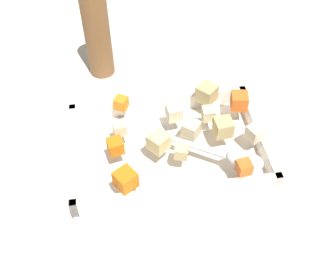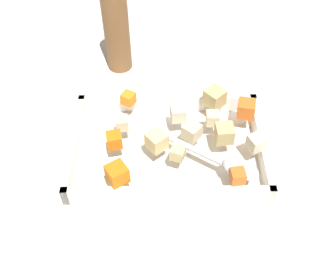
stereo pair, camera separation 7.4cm
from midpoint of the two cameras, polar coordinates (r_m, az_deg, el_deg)
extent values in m
plane|color=beige|center=(0.79, -2.32, -2.25)|extent=(4.00, 4.00, 0.00)
cube|color=white|center=(0.78, -2.71, -2.78)|extent=(0.35, 0.23, 0.01)
cube|color=white|center=(0.83, -3.73, 4.14)|extent=(0.35, 0.01, 0.04)
cube|color=white|center=(0.69, -1.63, -8.45)|extent=(0.35, 0.01, 0.04)
cube|color=white|center=(0.78, 9.68, -0.06)|extent=(0.01, 0.23, 0.04)
cube|color=white|center=(0.77, -15.56, -3.02)|extent=(0.01, 0.23, 0.04)
cube|color=orange|center=(0.72, -10.17, -1.74)|extent=(0.03, 0.03, 0.03)
cube|color=orange|center=(0.79, 7.20, 4.47)|extent=(0.04, 0.04, 0.03)
cube|color=orange|center=(0.67, -9.02, -6.32)|extent=(0.04, 0.04, 0.03)
cube|color=orange|center=(0.69, 7.46, -4.70)|extent=(0.03, 0.03, 0.02)
cube|color=orange|center=(0.80, -9.12, 4.19)|extent=(0.03, 0.03, 0.02)
cube|color=#E0CC89|center=(0.71, -1.09, -2.55)|extent=(0.03, 0.03, 0.02)
cube|color=beige|center=(0.77, 2.90, 2.74)|extent=(0.02, 0.02, 0.02)
cube|color=beige|center=(0.75, -9.49, 0.69)|extent=(0.03, 0.03, 0.02)
cube|color=beige|center=(0.74, 0.36, 0.62)|extent=(0.04, 0.04, 0.03)
cube|color=beige|center=(0.74, 9.20, 0.08)|extent=(0.04, 0.04, 0.03)
cube|color=#E0CC89|center=(0.72, -4.27, -1.20)|extent=(0.04, 0.04, 0.03)
cube|color=tan|center=(0.80, 2.76, 5.58)|extent=(0.05, 0.05, 0.03)
cube|color=tan|center=(0.74, 4.83, 0.85)|extent=(0.03, 0.03, 0.03)
cube|color=beige|center=(0.77, -1.88, 2.93)|extent=(0.03, 0.03, 0.03)
ellipsoid|color=silver|center=(0.70, 7.70, -3.64)|extent=(0.08, 0.07, 0.02)
cube|color=silver|center=(0.73, -0.26, -1.40)|extent=(0.13, 0.09, 0.01)
cylinder|color=brown|center=(0.92, -12.07, 13.32)|extent=(0.06, 0.06, 0.20)
camera|label=1|loc=(0.04, -92.87, -3.16)|focal=44.20mm
camera|label=2|loc=(0.04, 87.13, 3.16)|focal=44.20mm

